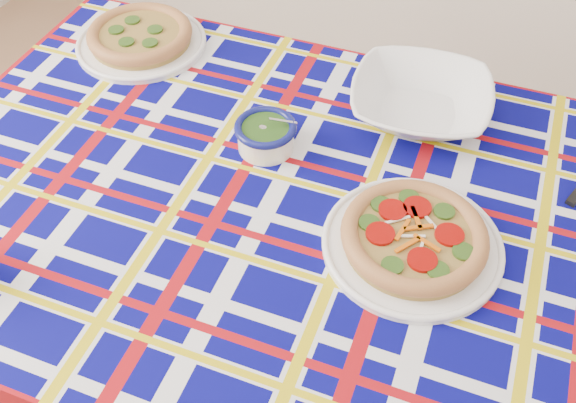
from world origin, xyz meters
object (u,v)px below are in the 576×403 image
at_px(dining_table, 313,234).
at_px(serving_bowl, 420,101).
at_px(main_focaccia_plate, 414,236).
at_px(pesto_bowl, 266,134).

height_order(dining_table, serving_bowl, serving_bowl).
relative_size(dining_table, main_focaccia_plate, 5.02).
distance_m(main_focaccia_plate, pesto_bowl, 0.36).
relative_size(main_focaccia_plate, serving_bowl, 1.11).
height_order(main_focaccia_plate, serving_bowl, serving_bowl).
relative_size(dining_table, pesto_bowl, 13.16).
distance_m(pesto_bowl, serving_bowl, 0.33).
xyz_separation_m(dining_table, pesto_bowl, (-0.15, 0.11, 0.11)).
xyz_separation_m(main_focaccia_plate, serving_bowl, (-0.09, 0.35, 0.00)).
bearing_deg(serving_bowl, dining_table, -107.00).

